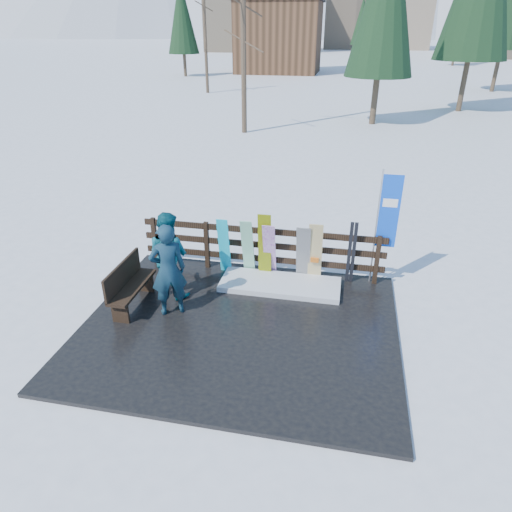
% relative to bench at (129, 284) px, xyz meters
% --- Properties ---
extents(ground, '(700.00, 700.00, 0.00)m').
position_rel_bench_xyz_m(ground, '(2.35, -0.24, -0.60)').
color(ground, white).
rests_on(ground, ground).
extents(deck, '(6.00, 5.00, 0.08)m').
position_rel_bench_xyz_m(deck, '(2.35, -0.24, -0.56)').
color(deck, black).
rests_on(deck, ground).
extents(fence, '(5.60, 0.10, 1.15)m').
position_rel_bench_xyz_m(fence, '(2.35, 1.96, 0.14)').
color(fence, black).
rests_on(fence, deck).
extents(snow_patch, '(2.63, 1.00, 0.12)m').
position_rel_bench_xyz_m(snow_patch, '(2.90, 1.36, -0.46)').
color(snow_patch, white).
rests_on(snow_patch, deck).
extents(bench, '(0.41, 1.50, 0.97)m').
position_rel_bench_xyz_m(bench, '(0.00, 0.00, 0.00)').
color(bench, black).
rests_on(bench, deck).
extents(snowboard_0, '(0.25, 0.28, 1.39)m').
position_rel_bench_xyz_m(snowboard_0, '(1.54, 1.74, 0.18)').
color(snowboard_0, '#15D0EF').
rests_on(snowboard_0, deck).
extents(snowboard_1, '(0.26, 0.43, 1.43)m').
position_rel_bench_xyz_m(snowboard_1, '(2.09, 1.74, 0.20)').
color(snowboard_1, white).
rests_on(snowboard_1, deck).
extents(snowboard_2, '(0.29, 0.19, 1.57)m').
position_rel_bench_xyz_m(snowboard_2, '(2.48, 1.74, 0.27)').
color(snowboard_2, '#D7F001').
rests_on(snowboard_2, deck).
extents(snowboard_3, '(0.28, 0.43, 1.37)m').
position_rel_bench_xyz_m(snowboard_3, '(2.59, 1.74, 0.17)').
color(snowboard_3, white).
rests_on(snowboard_3, deck).
extents(snowboard_4, '(0.30, 0.37, 1.37)m').
position_rel_bench_xyz_m(snowboard_4, '(3.34, 1.74, 0.17)').
color(snowboard_4, black).
rests_on(snowboard_4, deck).
extents(snowboard_5, '(0.30, 0.33, 1.46)m').
position_rel_bench_xyz_m(snowboard_5, '(3.60, 1.74, 0.22)').
color(snowboard_5, silver).
rests_on(snowboard_5, deck).
extents(ski_pair_a, '(0.17, 0.16, 1.53)m').
position_rel_bench_xyz_m(ski_pair_a, '(2.49, 1.81, 0.25)').
color(ski_pair_a, '#AE2F15').
rests_on(ski_pair_a, deck).
extents(ski_pair_b, '(0.17, 0.23, 1.53)m').
position_rel_bench_xyz_m(ski_pair_b, '(4.38, 1.81, 0.25)').
color(ski_pair_b, black).
rests_on(ski_pair_b, deck).
extents(rental_flag, '(0.45, 0.04, 2.60)m').
position_rel_bench_xyz_m(rental_flag, '(5.02, 2.01, 1.09)').
color(rental_flag, silver).
rests_on(rental_flag, deck).
extents(person_front, '(0.83, 0.74, 1.91)m').
position_rel_bench_xyz_m(person_front, '(0.91, -0.06, 0.44)').
color(person_front, '#1A4854').
rests_on(person_front, deck).
extents(person_back, '(1.09, 0.98, 1.86)m').
position_rel_bench_xyz_m(person_back, '(0.64, 0.65, 0.41)').
color(person_back, '#0D5565').
rests_on(person_back, deck).
extents(resort_buildings, '(73.00, 87.60, 22.60)m').
position_rel_bench_xyz_m(resort_buildings, '(3.38, 115.16, 9.21)').
color(resort_buildings, tan).
rests_on(resort_buildings, ground).
extents(trees, '(41.91, 68.86, 14.07)m').
position_rel_bench_xyz_m(trees, '(7.40, 47.13, 5.53)').
color(trees, '#382B1E').
rests_on(trees, ground).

